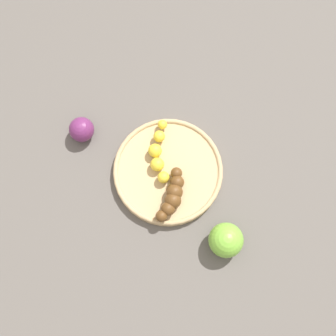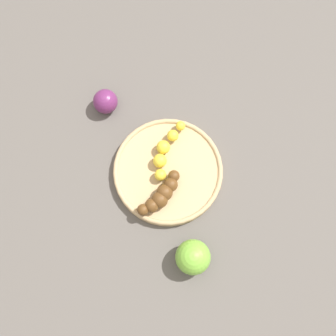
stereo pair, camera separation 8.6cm
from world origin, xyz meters
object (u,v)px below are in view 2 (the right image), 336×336
(fruit_bowl, at_px, (168,171))
(banana_yellow, at_px, (165,155))
(banana_overripe, at_px, (162,195))
(apple_green, at_px, (193,257))
(plum_purple, at_px, (105,101))

(fruit_bowl, xyz_separation_m, banana_yellow, (-0.01, 0.03, 0.02))
(banana_overripe, bearing_deg, fruit_bowl, 118.73)
(apple_green, xyz_separation_m, plum_purple, (-0.22, 0.29, -0.01))
(apple_green, bearing_deg, banana_yellow, 112.88)
(fruit_bowl, distance_m, banana_yellow, 0.04)
(banana_yellow, distance_m, apple_green, 0.21)
(apple_green, relative_size, plum_purple, 1.31)
(banana_yellow, bearing_deg, apple_green, 118.37)
(banana_overripe, xyz_separation_m, apple_green, (0.08, -0.11, -0.00))
(banana_overripe, xyz_separation_m, plum_purple, (-0.15, 0.18, -0.01))
(banana_yellow, relative_size, plum_purple, 2.97)
(banana_yellow, distance_m, banana_overripe, 0.08)
(fruit_bowl, distance_m, banana_overripe, 0.06)
(fruit_bowl, xyz_separation_m, plum_purple, (-0.15, 0.13, 0.01))
(banana_overripe, bearing_deg, plum_purple, 162.14)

